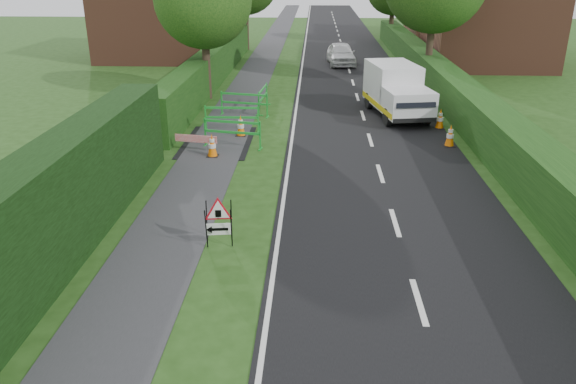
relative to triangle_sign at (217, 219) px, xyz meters
name	(u,v)px	position (x,y,z in m)	size (l,w,h in m)	color
ground	(285,330)	(1.68, -3.03, -0.72)	(120.00, 120.00, 0.00)	#204112
road_surface	(343,48)	(4.18, 31.97, -0.71)	(6.00, 90.00, 0.02)	black
footpath	(270,48)	(-1.32, 31.97, -0.71)	(2.00, 90.00, 0.02)	#2D2D30
hedge_west_near	(8,322)	(-3.32, -3.03, -0.72)	(1.10, 18.00, 2.50)	black
hedge_west_far	(214,82)	(-3.32, 18.97, -0.72)	(1.00, 24.00, 1.80)	#14380F
hedge_east	(453,111)	(8.18, 12.97, -0.72)	(1.20, 50.00, 1.50)	#14380F
house_west	(157,13)	(-8.32, 26.97, 2.18)	(7.50, 7.40, 7.88)	brown
house_east_a	(489,17)	(12.68, 24.97, 2.18)	(7.50, 7.40, 7.88)	brown
house_east_b	(454,2)	(13.68, 38.97, 2.18)	(7.50, 7.40, 7.88)	brown
triangle_sign	(217,219)	(0.00, 0.00, 0.00)	(0.79, 0.79, 1.03)	black
works_van	(396,89)	(5.53, 12.16, 0.38)	(2.54, 4.78, 2.07)	silver
traffic_cone_0	(450,136)	(6.89, 7.89, -0.33)	(0.38, 0.38, 0.79)	black
traffic_cone_1	(440,119)	(7.00, 10.18, -0.33)	(0.38, 0.38, 0.79)	black
traffic_cone_2	(428,99)	(7.16, 13.47, -0.33)	(0.38, 0.38, 0.79)	black
traffic_cone_3	(212,145)	(-1.23, 6.37, -0.33)	(0.38, 0.38, 0.79)	black
traffic_cone_4	(241,126)	(-0.59, 8.81, -0.33)	(0.38, 0.38, 0.79)	black
ped_barrier_0	(232,130)	(-0.70, 7.40, -0.09)	(2.09, 0.73, 1.00)	#1B952B
ped_barrier_1	(232,115)	(-1.00, 9.40, -0.09)	(2.06, 0.37, 1.00)	#1B952B
ped_barrier_2	(244,101)	(-0.81, 11.75, -0.09)	(2.09, 0.76, 1.00)	#1B952B
ped_barrier_3	(263,96)	(-0.12, 12.82, -0.09)	(0.52, 2.08, 1.00)	#1B952B
redwhite_plank	(197,151)	(-1.88, 6.91, -0.72)	(1.50, 0.04, 0.25)	red
hatchback_car	(341,54)	(3.76, 24.80, -0.05)	(1.58, 3.94, 1.34)	white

